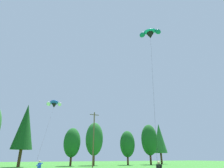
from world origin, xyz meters
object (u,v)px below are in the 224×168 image
at_px(parafoil_kite_high_blue_white, 54,104).
at_px(utility_pole, 94,137).
at_px(parafoil_kite_mid_teal, 150,34).
at_px(kite_flyer_near, 39,168).

bearing_deg(parafoil_kite_high_blue_white, utility_pole, 9.35).
distance_m(utility_pole, parafoil_kite_mid_teal, 25.61).
xyz_separation_m(utility_pole, parafoil_kite_high_blue_white, (-9.68, -1.59, 6.21)).
relative_size(utility_pole, kite_flyer_near, 7.10).
height_order(parafoil_kite_high_blue_white, parafoil_kite_mid_teal, parafoil_kite_mid_teal).
bearing_deg(utility_pole, parafoil_kite_mid_teal, -86.32).
bearing_deg(kite_flyer_near, parafoil_kite_mid_teal, -10.09).
xyz_separation_m(kite_flyer_near, parafoil_kite_mid_teal, (14.14, -2.52, 19.81)).
relative_size(kite_flyer_near, parafoil_kite_mid_teal, 0.08).
relative_size(kite_flyer_near, parafoil_kite_high_blue_white, 0.09).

